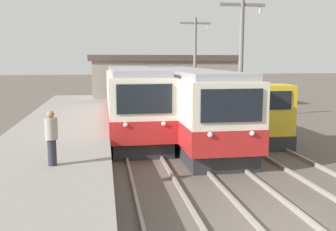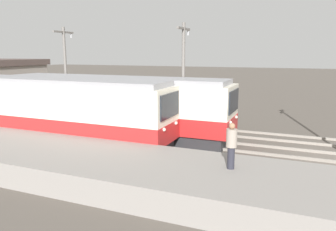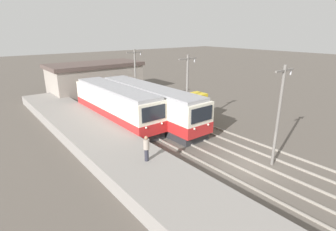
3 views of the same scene
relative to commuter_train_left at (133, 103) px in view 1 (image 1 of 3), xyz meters
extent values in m
plane|color=#564F47|center=(2.60, -13.41, -1.71)|extent=(200.00, 200.00, 0.00)
cube|color=gray|center=(-3.65, -13.41, -1.21)|extent=(4.50, 54.00, 0.99)
cube|color=gray|center=(2.08, -13.41, -1.64)|extent=(0.10, 60.00, 0.14)
cube|color=gray|center=(3.52, -13.41, -1.64)|extent=(0.10, 60.00, 0.14)
cube|color=#28282B|center=(0.00, 0.01, -1.36)|extent=(2.58, 12.33, 0.70)
cube|color=silver|center=(0.00, 0.01, 0.34)|extent=(2.80, 12.84, 2.70)
cube|color=red|center=(0.00, 0.01, -0.52)|extent=(2.84, 12.88, 0.97)
cube|color=black|center=(0.00, -6.45, 0.88)|extent=(2.24, 0.06, 1.19)
sphere|color=silver|center=(-0.77, -6.46, -0.14)|extent=(0.18, 0.18, 0.18)
sphere|color=silver|center=(0.77, -6.46, -0.14)|extent=(0.18, 0.18, 0.18)
cube|color=#939399|center=(0.00, 0.01, 1.83)|extent=(2.46, 12.33, 0.28)
cube|color=#28282B|center=(2.80, -1.55, -1.36)|extent=(2.58, 14.15, 0.70)
cube|color=silver|center=(2.80, -1.55, 0.32)|extent=(2.80, 14.74, 2.66)
cube|color=red|center=(2.80, -1.55, -0.53)|extent=(2.84, 14.78, 0.96)
cube|color=black|center=(2.80, -8.95, 0.85)|extent=(2.24, 0.06, 1.17)
sphere|color=silver|center=(2.03, -8.96, -0.16)|extent=(0.18, 0.18, 0.18)
sphere|color=silver|center=(3.57, -8.96, -0.16)|extent=(0.18, 0.18, 0.18)
cube|color=#939399|center=(2.80, -1.55, 1.79)|extent=(2.46, 14.15, 0.28)
cube|color=#28282B|center=(5.80, -3.28, -1.36)|extent=(2.40, 4.81, 0.70)
cube|color=gold|center=(5.80, -4.92, 0.14)|extent=(2.28, 1.54, 2.30)
cube|color=black|center=(5.80, -5.71, 0.65)|extent=(1.68, 0.04, 0.83)
cube|color=gold|center=(5.80, -2.51, -0.31)|extent=(1.92, 3.17, 1.40)
cylinder|color=black|center=(5.80, -2.51, 0.64)|extent=(0.16, 0.16, 0.50)
cylinder|color=slate|center=(4.30, -5.56, 1.69)|extent=(0.20, 0.20, 6.81)
cube|color=slate|center=(4.30, -5.56, 4.75)|extent=(2.00, 0.12, 0.12)
cylinder|color=#B2B2B7|center=(5.10, -5.56, 4.55)|extent=(0.10, 0.10, 0.30)
cylinder|color=slate|center=(4.30, 3.20, 1.69)|extent=(0.20, 0.20, 6.81)
cube|color=slate|center=(4.30, 3.20, 4.75)|extent=(2.00, 0.12, 0.12)
cylinder|color=#B2B2B7|center=(5.10, 3.20, 4.55)|extent=(0.10, 0.10, 0.30)
cylinder|color=#282833|center=(-3.17, -10.07, -0.32)|extent=(0.26, 0.26, 0.80)
cylinder|color=gray|center=(-3.17, -10.07, 0.40)|extent=(0.38, 0.38, 0.65)
sphere|color=#9E7051|center=(-3.17, -10.07, 0.84)|extent=(0.22, 0.22, 0.22)
cube|color=gray|center=(3.48, 12.59, 0.29)|extent=(12.00, 6.00, 4.00)
cube|color=#51423D|center=(3.48, 12.59, 2.54)|extent=(12.60, 6.30, 0.50)
camera|label=1|loc=(-1.58, -22.00, 2.46)|focal=42.00mm
camera|label=2|loc=(-14.34, -12.24, 3.36)|focal=35.00mm
camera|label=3|loc=(-11.32, -22.49, 7.10)|focal=28.00mm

